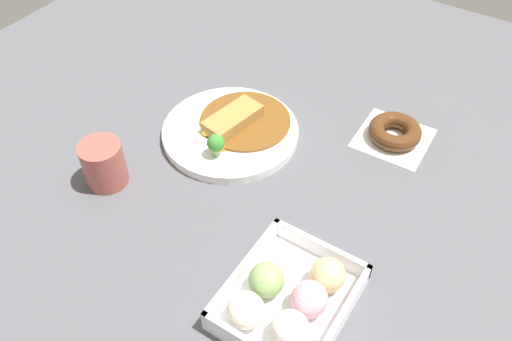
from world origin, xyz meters
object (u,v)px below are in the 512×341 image
object	(u,v)px
chocolate_ring_donut	(395,132)
coffee_mug	(104,164)
curry_plate	(232,130)
donut_box	(289,299)

from	to	relation	value
chocolate_ring_donut	coffee_mug	size ratio (longest dim) A/B	1.63
curry_plate	coffee_mug	distance (m)	0.25
curry_plate	chocolate_ring_donut	distance (m)	0.32
curry_plate	donut_box	world-z (taller)	donut_box
donut_box	coffee_mug	xyz separation A→B (m)	(0.05, 0.40, 0.01)
curry_plate	donut_box	bearing A→B (deg)	-133.40
chocolate_ring_donut	coffee_mug	world-z (taller)	coffee_mug
donut_box	coffee_mug	size ratio (longest dim) A/B	2.37
curry_plate	chocolate_ring_donut	xyz separation A→B (m)	(0.16, -0.27, 0.00)
coffee_mug	curry_plate	bearing A→B (deg)	-28.34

